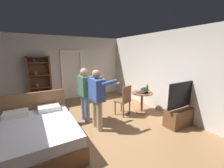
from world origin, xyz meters
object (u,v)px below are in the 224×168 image
Objects in this scene: laptop at (143,91)px; person_striped_shirt at (85,92)px; bookshelf at (40,79)px; wooden_chair at (124,99)px; tv_flatscreen at (181,112)px; suitcase_small at (54,106)px; suitcase_dark at (50,104)px; bed at (36,134)px; bottle_on_table at (147,89)px; side_table at (142,99)px; person_blue_shirt at (97,95)px.

laptop is 1.92m from person_striped_shirt.
bookshelf is 2.46m from person_striped_shirt.
person_striped_shirt is at bearing 168.35° from wooden_chair.
tv_flatscreen reaches higher than suitcase_small.
bookshelf is at bearing 114.77° from person_striped_shirt.
bookshelf is at bearing 138.01° from laptop.
bookshelf is at bearing 99.61° from suitcase_dark.
bed is 1.21× the size of person_striped_shirt.
suitcase_dark is (0.55, 2.18, -0.12)m from bed.
bottle_on_table is 2.08m from person_striped_shirt.
bottle_on_table reaches higher than laptop.
laptop reaches higher than suitcase_dark.
suitcase_dark is at bearing 134.52° from tv_flatscreen.
bed is 2.71× the size of side_table.
suitcase_dark is (-0.81, 1.51, -0.72)m from person_striped_shirt.
side_table is at bearing 5.59° from bed.
suitcase_dark reaches higher than suitcase_small.
bookshelf is at bearing 83.56° from bed.
bed is 2.08m from suitcase_small.
person_blue_shirt is at bearing -173.41° from laptop.
suitcase_small is at bearing 147.62° from side_table.
laptop is 0.17m from bottle_on_table.
person_blue_shirt is (1.15, -2.82, -0.09)m from bookshelf.
bookshelf is 1.19× the size of person_striped_shirt.
bed is 1.01× the size of bookshelf.
person_blue_shirt is at bearing -78.69° from person_striped_shirt.
person_blue_shirt is at bearing -73.98° from suitcase_dark.
suitcase_small is (-0.83, 1.89, -0.77)m from person_blue_shirt.
bed is at bearing -177.12° from person_blue_shirt.
person_blue_shirt reaches higher than side_table.
suitcase_dark is at bearing -72.70° from bookshelf.
person_striped_shirt is (1.03, -2.23, -0.10)m from bookshelf.
suitcase_small is at bearing 146.82° from laptop.
person_striped_shirt is (-2.03, 0.43, 0.09)m from bottle_on_table.
person_blue_shirt reaches higher than person_striped_shirt.
suitcase_small is at bearing 71.78° from bed.
person_blue_shirt is (-1.78, -0.24, 0.45)m from side_table.
wooden_chair is (-0.67, 0.09, 0.07)m from side_table.
laptop reaches higher than side_table.
bed is 3.27m from side_table.
tv_flatscreen is (3.27, -3.82, -0.64)m from bookshelf.
person_blue_shirt is 0.60m from person_striped_shirt.
bed is at bearing -175.98° from bottle_on_table.
person_blue_shirt reaches higher than bed.
bookshelf is 1.11m from suitcase_dark.
suitcase_small is (-2.74, 1.73, -0.66)m from bottle_on_table.
tv_flatscreen reaches higher than side_table.
bookshelf is 3.44× the size of suitcase_dark.
wooden_chair reaches higher than side_table.
bookshelf is at bearing 138.61° from side_table.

